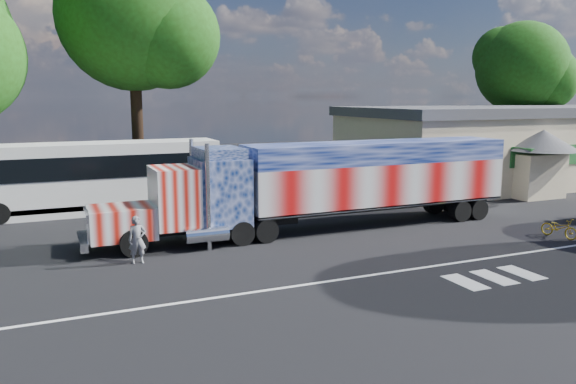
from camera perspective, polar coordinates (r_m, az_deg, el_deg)
name	(u,v)px	position (r m, az deg, el deg)	size (l,w,h in m)	color
ground	(320,254)	(21.34, 3.22, -6.28)	(100.00, 100.00, 0.00)	black
lane_markings	(417,277)	(19.13, 13.01, -8.41)	(30.00, 2.67, 0.01)	silver
semi_truck	(331,182)	(24.87, 4.41, 0.99)	(19.31, 3.05, 4.12)	black
coach_bus	(98,176)	(30.32, -18.74, 1.54)	(12.22, 2.84, 3.55)	white
hall_building	(509,145)	(41.38, 21.57, 4.50)	(22.40, 12.80, 5.20)	beige
woman	(137,240)	(20.63, -15.07, -4.71)	(0.62, 0.41, 1.70)	slate
bicycle	(559,228)	(26.22, 25.84, -3.29)	(0.56, 1.59, 0.84)	gold
tree_far_ne	(524,68)	(50.87, 22.82, 11.51)	(7.78, 7.41, 11.92)	black
tree_n_mid	(135,17)	(36.31, -15.26, 16.75)	(9.33, 8.88, 15.06)	black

